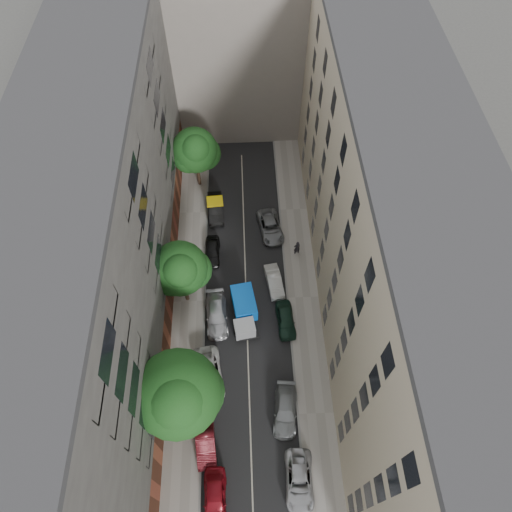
{
  "coord_description": "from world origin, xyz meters",
  "views": [
    {
      "loc": [
        0.1,
        -21.01,
        38.99
      ],
      "look_at": [
        0.99,
        1.06,
        6.0
      ],
      "focal_mm": 32.0,
      "sensor_mm": 36.0,
      "label": 1
    }
  ],
  "objects_px": {
    "car_left_1": "(205,441)",
    "car_right_3": "(274,281)",
    "car_left_5": "(216,208)",
    "car_right_2": "(286,320)",
    "tarp_truck": "(244,311)",
    "lamp_post": "(188,361)",
    "tree_mid": "(181,270)",
    "tree_far": "(196,152)",
    "car_right_0": "(299,480)",
    "car_right_1": "(285,410)",
    "car_left_0": "(215,498)",
    "car_left_3": "(217,315)",
    "car_left_2": "(209,374)",
    "pedestrian": "(297,248)",
    "tree_near": "(179,396)",
    "car_left_4": "(212,251)",
    "car_right_4": "(270,227)"
  },
  "relations": [
    {
      "from": "car_left_4",
      "to": "pedestrian",
      "type": "height_order",
      "value": "pedestrian"
    },
    {
      "from": "tree_near",
      "to": "tree_far",
      "type": "xyz_separation_m",
      "value": [
        0.11,
        26.25,
        -1.66
      ]
    },
    {
      "from": "car_right_2",
      "to": "car_right_3",
      "type": "distance_m",
      "value": 4.28
    },
    {
      "from": "car_left_1",
      "to": "car_right_2",
      "type": "xyz_separation_m",
      "value": [
        7.2,
        10.31,
        -0.04
      ]
    },
    {
      "from": "tree_mid",
      "to": "car_right_2",
      "type": "bearing_deg",
      "value": -16.91
    },
    {
      "from": "pedestrian",
      "to": "car_right_3",
      "type": "bearing_deg",
      "value": 38.25
    },
    {
      "from": "car_left_5",
      "to": "car_right_2",
      "type": "height_order",
      "value": "car_left_5"
    },
    {
      "from": "car_right_1",
      "to": "tree_near",
      "type": "xyz_separation_m",
      "value": [
        -7.85,
        -0.31,
        6.11
      ]
    },
    {
      "from": "tarp_truck",
      "to": "car_right_0",
      "type": "bearing_deg",
      "value": -84.32
    },
    {
      "from": "car_left_1",
      "to": "car_right_0",
      "type": "xyz_separation_m",
      "value": [
        7.2,
        -3.15,
        -0.08
      ]
    },
    {
      "from": "pedestrian",
      "to": "car_right_2",
      "type": "bearing_deg",
      "value": 60.87
    },
    {
      "from": "car_right_1",
      "to": "car_right_0",
      "type": "bearing_deg",
      "value": -76.45
    },
    {
      "from": "car_right_0",
      "to": "car_left_0",
      "type": "bearing_deg",
      "value": -169.5
    },
    {
      "from": "car_left_2",
      "to": "pedestrian",
      "type": "relative_size",
      "value": 2.69
    },
    {
      "from": "lamp_post",
      "to": "pedestrian",
      "type": "height_order",
      "value": "lamp_post"
    },
    {
      "from": "car_right_3",
      "to": "tree_near",
      "type": "distance_m",
      "value": 16.08
    },
    {
      "from": "car_right_0",
      "to": "car_right_3",
      "type": "height_order",
      "value": "car_right_3"
    },
    {
      "from": "car_left_5",
      "to": "car_left_3",
      "type": "bearing_deg",
      "value": -93.17
    },
    {
      "from": "tree_far",
      "to": "lamp_post",
      "type": "bearing_deg",
      "value": -89.91
    },
    {
      "from": "car_left_2",
      "to": "lamp_post",
      "type": "bearing_deg",
      "value": 172.77
    },
    {
      "from": "car_left_5",
      "to": "car_right_2",
      "type": "distance_m",
      "value": 15.12
    },
    {
      "from": "car_left_4",
      "to": "lamp_post",
      "type": "xyz_separation_m",
      "value": [
        -1.46,
        -12.94,
        3.35
      ]
    },
    {
      "from": "car_left_0",
      "to": "tree_near",
      "type": "relative_size",
      "value": 0.43
    },
    {
      "from": "car_left_2",
      "to": "tree_near",
      "type": "xyz_separation_m",
      "value": [
        -1.48,
        -3.6,
        6.07
      ]
    },
    {
      "from": "tree_near",
      "to": "car_left_2",
      "type": "bearing_deg",
      "value": 67.66
    },
    {
      "from": "tarp_truck",
      "to": "lamp_post",
      "type": "bearing_deg",
      "value": -137.69
    },
    {
      "from": "car_left_1",
      "to": "car_right_1",
      "type": "height_order",
      "value": "car_left_1"
    },
    {
      "from": "car_left_3",
      "to": "tree_far",
      "type": "distance_m",
      "value": 17.65
    },
    {
      "from": "car_left_3",
      "to": "car_right_3",
      "type": "bearing_deg",
      "value": 27.4
    },
    {
      "from": "car_left_1",
      "to": "car_right_0",
      "type": "distance_m",
      "value": 7.86
    },
    {
      "from": "car_right_2",
      "to": "lamp_post",
      "type": "xyz_separation_m",
      "value": [
        -8.37,
        -4.94,
        3.32
      ]
    },
    {
      "from": "car_left_4",
      "to": "tree_near",
      "type": "xyz_separation_m",
      "value": [
        -1.61,
        -16.51,
        6.13
      ]
    },
    {
      "from": "car_left_4",
      "to": "pedestrian",
      "type": "distance_m",
      "value": 8.64
    },
    {
      "from": "tree_far",
      "to": "car_right_0",
      "type": "bearing_deg",
      "value": -74.92
    },
    {
      "from": "tree_near",
      "to": "car_left_5",
      "type": "bearing_deg",
      "value": 85.05
    },
    {
      "from": "car_left_3",
      "to": "lamp_post",
      "type": "relative_size",
      "value": 0.78
    },
    {
      "from": "tarp_truck",
      "to": "car_left_2",
      "type": "xyz_separation_m",
      "value": [
        -3.22,
        -5.71,
        -0.55
      ]
    },
    {
      "from": "car_left_2",
      "to": "tree_mid",
      "type": "bearing_deg",
      "value": 96.59
    },
    {
      "from": "car_left_0",
      "to": "lamp_post",
      "type": "xyz_separation_m",
      "value": [
        -1.97,
        9.46,
        3.26
      ]
    },
    {
      "from": "car_right_3",
      "to": "car_right_2",
      "type": "bearing_deg",
      "value": -88.48
    },
    {
      "from": "tarp_truck",
      "to": "car_left_0",
      "type": "relative_size",
      "value": 1.2
    },
    {
      "from": "car_left_3",
      "to": "car_right_1",
      "type": "relative_size",
      "value": 1.06
    },
    {
      "from": "car_left_0",
      "to": "pedestrian",
      "type": "relative_size",
      "value": 2.29
    },
    {
      "from": "car_left_5",
      "to": "car_right_2",
      "type": "bearing_deg",
      "value": -68.18
    },
    {
      "from": "car_left_1",
      "to": "car_right_3",
      "type": "height_order",
      "value": "car_left_1"
    },
    {
      "from": "car_left_4",
      "to": "tree_near",
      "type": "height_order",
      "value": "tree_near"
    },
    {
      "from": "car_left_4",
      "to": "car_right_0",
      "type": "bearing_deg",
      "value": -71.31
    },
    {
      "from": "car_left_0",
      "to": "car_left_4",
      "type": "relative_size",
      "value": 1.14
    },
    {
      "from": "tarp_truck",
      "to": "tree_far",
      "type": "height_order",
      "value": "tree_far"
    },
    {
      "from": "car_right_0",
      "to": "car_right_4",
      "type": "distance_m",
      "value": 24.32
    }
  ]
}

